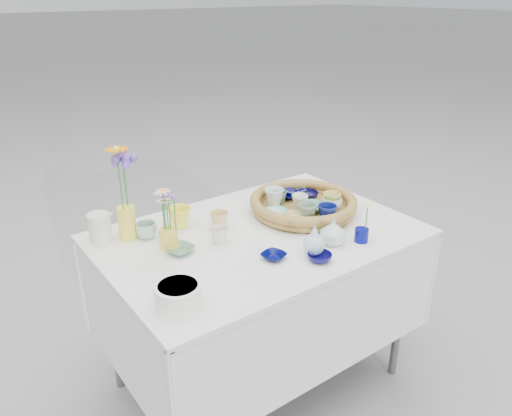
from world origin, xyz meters
TOP-DOWN VIEW (x-y plane):
  - ground at (0.00, 0.00)m, footprint 80.00×80.00m
  - display_table at (0.00, 0.00)m, footprint 1.26×0.86m
  - wicker_tray at (0.28, 0.05)m, footprint 0.47×0.47m
  - tray_ceramic_0 at (0.31, 0.19)m, footprint 0.12×0.12m
  - tray_ceramic_1 at (0.37, 0.13)m, footprint 0.13×0.13m
  - tray_ceramic_2 at (0.38, -0.02)m, footprint 0.09×0.09m
  - tray_ceramic_3 at (0.29, 0.02)m, footprint 0.16×0.16m
  - tray_ceramic_4 at (0.21, -0.05)m, footprint 0.10×0.10m
  - tray_ceramic_5 at (0.13, 0.05)m, footprint 0.11×0.11m
  - tray_ceramic_6 at (0.20, 0.16)m, footprint 0.09×0.09m
  - tray_ceramic_7 at (0.26, 0.06)m, footprint 0.07×0.07m
  - tray_ceramic_8 at (0.37, 0.22)m, footprint 0.13×0.13m
  - tray_ceramic_9 at (0.27, -0.11)m, footprint 0.10×0.10m
  - tray_ceramic_10 at (0.17, -0.02)m, footprint 0.11×0.11m
  - tray_ceramic_11 at (0.36, -0.05)m, footprint 0.09×0.09m
  - tray_ceramic_12 at (0.23, 0.16)m, footprint 0.08×0.08m
  - loose_ceramic_0 at (-0.23, 0.24)m, footprint 0.11×0.11m
  - loose_ceramic_1 at (-0.10, 0.14)m, footprint 0.10×0.10m
  - loose_ceramic_2 at (-0.34, 0.04)m, footprint 0.12×0.12m
  - loose_ceramic_3 at (-0.18, 0.02)m, footprint 0.08×0.08m
  - loose_ceramic_4 at (-0.08, -0.20)m, footprint 0.11×0.11m
  - loose_ceramic_5 at (-0.39, 0.23)m, footprint 0.11×0.11m
  - loose_ceramic_6 at (0.05, -0.31)m, footprint 0.10×0.10m
  - fluted_bowl at (-0.50, -0.26)m, footprint 0.19×0.19m
  - bud_vase_paleblue at (0.06, -0.26)m, footprint 0.08×0.08m
  - bud_vase_seafoam at (0.18, -0.24)m, footprint 0.13×0.13m
  - bud_vase_cobalt at (0.28, -0.29)m, footprint 0.06×0.06m
  - single_daisy at (0.29, -0.30)m, footprint 0.07×0.07m
  - tall_vase_yellow at (-0.45, 0.28)m, footprint 0.09×0.09m
  - gerbera at (-0.46, 0.26)m, footprint 0.12×0.12m
  - hydrangea at (-0.43, 0.29)m, footprint 0.09×0.09m
  - white_pitcher at (-0.54, 0.31)m, footprint 0.14×0.12m
  - daisy_cup at (-0.35, 0.10)m, footprint 0.09×0.09m
  - daisy_posy at (-0.35, 0.10)m, footprint 0.11×0.11m

SIDE VIEW (x-z plane):
  - ground at x=0.00m, z-range 0.00..0.00m
  - display_table at x=0.00m, z-range -0.38..0.38m
  - loose_ceramic_4 at x=-0.08m, z-range 0.77..0.79m
  - loose_ceramic_2 at x=-0.34m, z-range 0.77..0.79m
  - loose_ceramic_6 at x=0.05m, z-range 0.77..0.79m
  - bud_vase_cobalt at x=0.28m, z-range 0.77..0.82m
  - tray_ceramic_8 at x=0.37m, z-range 0.78..0.81m
  - tray_ceramic_0 at x=0.31m, z-range 0.78..0.81m
  - loose_ceramic_5 at x=-0.39m, z-range 0.77..0.83m
  - loose_ceramic_3 at x=-0.18m, z-range 0.77..0.83m
  - tray_ceramic_3 at x=0.29m, z-range 0.78..0.81m
  - tray_ceramic_10 at x=0.17m, z-range 0.78..0.81m
  - tray_ceramic_1 at x=0.37m, z-range 0.78..0.82m
  - tray_ceramic_5 at x=0.13m, z-range 0.78..0.82m
  - loose_ceramic_1 at x=-0.10m, z-range 0.77..0.84m
  - wicker_tray at x=0.28m, z-range 0.77..0.84m
  - fluted_bowl at x=-0.50m, z-range 0.77..0.84m
  - daisy_cup at x=-0.35m, z-range 0.77..0.84m
  - loose_ceramic_0 at x=-0.23m, z-range 0.77..0.85m
  - tray_ceramic_12 at x=0.23m, z-range 0.78..0.84m
  - tray_ceramic_7 at x=0.26m, z-range 0.78..0.85m
  - tray_ceramic_11 at x=0.36m, z-range 0.78..0.85m
  - bud_vase_seafoam at x=0.18m, z-range 0.77..0.87m
  - tray_ceramic_2 at x=0.38m, z-range 0.78..0.86m
  - tray_ceramic_9 at x=0.27m, z-range 0.78..0.86m
  - tray_ceramic_4 at x=0.21m, z-range 0.78..0.86m
  - tray_ceramic_6 at x=0.20m, z-range 0.78..0.86m
  - white_pitcher at x=-0.54m, z-range 0.77..0.88m
  - bud_vase_paleblue at x=0.06m, z-range 0.77..0.89m
  - tall_vase_yellow at x=-0.45m, z-range 0.77..0.90m
  - single_daisy at x=0.29m, z-range 0.81..0.93m
  - daisy_posy at x=-0.35m, z-range 0.84..1.01m
  - hydrangea at x=-0.43m, z-range 0.86..1.13m
  - gerbera at x=-0.46m, z-range 0.89..1.15m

